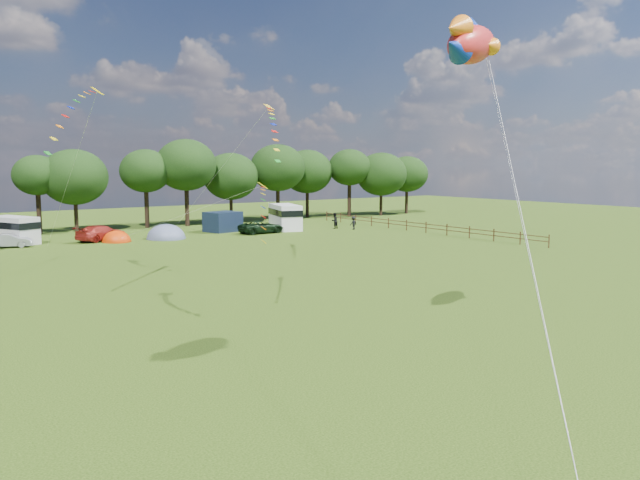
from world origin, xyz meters
TOP-DOWN VIEW (x-y plane):
  - ground_plane at (0.00, 0.00)m, footprint 180.00×180.00m
  - tree_line at (5.30, 54.99)m, footprint 102.98×10.98m
  - fence at (32.00, 34.50)m, footprint 0.12×33.12m
  - car_b at (-6.49, 46.08)m, footprint 3.71×2.35m
  - car_c at (1.61, 46.31)m, footprint 5.44×3.96m
  - car_d at (17.44, 43.00)m, footprint 5.07×2.41m
  - campervan_c at (-5.68, 48.75)m, footprint 4.08×5.61m
  - campervan_d at (21.60, 44.77)m, footprint 4.00×6.21m
  - tent_orange at (2.53, 44.68)m, footprint 2.72×2.98m
  - tent_greyblue at (7.32, 44.29)m, footprint 3.86×4.22m
  - awning_navy at (14.88, 46.92)m, footprint 4.02×3.54m
  - fish_kite at (2.80, 2.20)m, footprint 4.31×2.59m
  - streamer_kite_b at (-6.98, 19.98)m, footprint 4.29×4.77m
  - streamer_kite_c at (0.69, 14.13)m, footprint 3.06×4.99m
  - walker_a at (26.68, 42.27)m, footprint 0.97×0.72m
  - walker_b at (27.82, 40.23)m, footprint 1.02×0.59m
  - streamer_kite_d at (7.53, 24.31)m, footprint 2.79×5.12m

SIDE VIEW (x-z plane):
  - ground_plane at x=0.00m, z-range 0.00..0.00m
  - tent_greyblue at x=7.32m, z-range -1.41..1.46m
  - tent_orange at x=2.53m, z-range -1.04..1.08m
  - car_b at x=-6.49m, z-range 0.00..1.23m
  - car_d at x=17.44m, z-range 0.00..1.37m
  - fence at x=32.00m, z-range 0.10..1.30m
  - walker_b at x=27.82m, z-range 0.00..1.48m
  - car_c at x=1.61m, z-range 0.00..1.50m
  - walker_a at x=26.68m, z-range 0.00..1.80m
  - awning_navy at x=14.88m, z-range 0.00..2.17m
  - campervan_c at x=-5.68m, z-range 0.09..2.63m
  - campervan_d at x=21.60m, z-range 0.10..2.92m
  - streamer_kite_c at x=0.69m, z-range 4.02..6.82m
  - tree_line at x=5.30m, z-range 1.21..11.48m
  - streamer_kite_d at x=7.53m, z-range 8.12..12.45m
  - streamer_kite_b at x=-6.98m, z-range 8.40..12.23m
  - fish_kite at x=2.80m, z-range 10.80..13.06m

